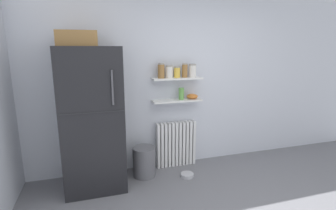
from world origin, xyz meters
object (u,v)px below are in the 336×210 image
(refrigerator, at_px, (92,117))
(radiator, at_px, (176,144))
(storage_jar_4, at_px, (192,71))
(pet_food_bowl, at_px, (187,175))
(vase, at_px, (181,94))
(trash_bin, at_px, (144,162))
(shelf_bowl, at_px, (192,96))
(storage_jar_0, at_px, (161,71))
(storage_jar_2, at_px, (177,72))
(storage_jar_3, at_px, (185,70))
(storage_jar_1, at_px, (169,72))

(refrigerator, distance_m, radiator, 1.39)
(storage_jar_4, xyz_separation_m, pet_food_bowl, (-0.21, -0.39, -1.45))
(refrigerator, relative_size, vase, 11.44)
(trash_bin, bearing_deg, pet_food_bowl, -20.42)
(refrigerator, height_order, shelf_bowl, refrigerator)
(storage_jar_0, bearing_deg, refrigerator, -166.69)
(storage_jar_2, bearing_deg, storage_jar_3, -0.00)
(vase, xyz_separation_m, pet_food_bowl, (-0.04, -0.39, -1.12))
(radiator, distance_m, trash_bin, 0.60)
(refrigerator, xyz_separation_m, vase, (1.29, 0.23, 0.19))
(shelf_bowl, relative_size, trash_bin, 0.39)
(pet_food_bowl, bearing_deg, storage_jar_2, 94.49)
(refrigerator, xyz_separation_m, storage_jar_0, (0.98, 0.23, 0.54))
(trash_bin, bearing_deg, shelf_bowl, 12.55)
(vase, bearing_deg, radiator, 156.73)
(refrigerator, relative_size, storage_jar_3, 9.63)
(storage_jar_1, distance_m, storage_jar_2, 0.12)
(radiator, bearing_deg, storage_jar_2, -90.00)
(storage_jar_4, bearing_deg, shelf_bowl, 0.00)
(storage_jar_0, bearing_deg, shelf_bowl, 0.00)
(storage_jar_3, bearing_deg, storage_jar_1, 180.00)
(storage_jar_1, relative_size, storage_jar_4, 0.93)
(radiator, distance_m, storage_jar_3, 1.14)
(storage_jar_3, xyz_separation_m, vase, (-0.05, 0.00, -0.34))
(storage_jar_1, bearing_deg, pet_food_bowl, -68.98)
(vase, height_order, trash_bin, vase)
(radiator, xyz_separation_m, storage_jar_0, (-0.24, -0.03, 1.14))
(shelf_bowl, bearing_deg, storage_jar_0, -180.00)
(shelf_bowl, distance_m, trash_bin, 1.20)
(storage_jar_2, distance_m, storage_jar_3, 0.12)
(vase, bearing_deg, pet_food_bowl, -95.69)
(storage_jar_2, xyz_separation_m, pet_food_bowl, (0.03, -0.39, -1.44))
(storage_jar_3, bearing_deg, pet_food_bowl, -102.81)
(storage_jar_4, bearing_deg, storage_jar_3, -180.00)
(pet_food_bowl, bearing_deg, vase, 84.31)
(refrigerator, relative_size, shelf_bowl, 11.84)
(storage_jar_0, xyz_separation_m, storage_jar_3, (0.36, 0.00, -0.00))
(storage_jar_4, height_order, vase, storage_jar_4)
(storage_jar_2, relative_size, vase, 0.94)
(storage_jar_2, xyz_separation_m, trash_bin, (-0.55, -0.18, -1.25))
(storage_jar_0, bearing_deg, storage_jar_2, 0.00)
(trash_bin, xyz_separation_m, pet_food_bowl, (0.58, -0.22, -0.19))
(refrigerator, relative_size, storage_jar_0, 9.31)
(storage_jar_4, relative_size, trash_bin, 0.45)
(storage_jar_2, distance_m, pet_food_bowl, 1.49)
(storage_jar_1, relative_size, shelf_bowl, 1.07)
(radiator, relative_size, pet_food_bowl, 3.76)
(storage_jar_4, bearing_deg, radiator, 172.86)
(storage_jar_4, height_order, shelf_bowl, storage_jar_4)
(storage_jar_4, relative_size, pet_food_bowl, 1.05)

